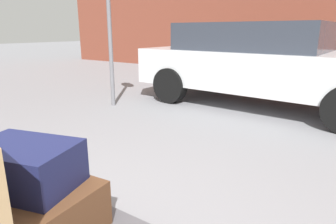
% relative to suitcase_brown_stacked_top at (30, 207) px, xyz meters
% --- Properties ---
extents(suitcase_brown_stacked_top, '(0.68, 0.51, 0.24)m').
position_rel_suitcase_brown_stacked_top_xyz_m(suitcase_brown_stacked_top, '(0.00, 0.00, 0.00)').
color(suitcase_brown_stacked_top, '#51331E').
rests_on(suitcase_brown_stacked_top, luggage_cart).
extents(duffel_bag_navy_topmost_pile, '(0.55, 0.45, 0.21)m').
position_rel_suitcase_brown_stacked_top_xyz_m(duffel_bag_navy_topmost_pile, '(0.00, 0.00, 0.22)').
color(duffel_bag_navy_topmost_pile, '#191E47').
rests_on(duffel_bag_navy_topmost_pile, suitcase_brown_stacked_top).
extents(parked_car, '(4.38, 2.08, 1.42)m').
position_rel_suitcase_brown_stacked_top_xyz_m(parked_car, '(-0.34, 4.55, 0.30)').
color(parked_car, silver).
rests_on(parked_car, ground_plane).
extents(no_parking_sign, '(0.49, 0.13, 2.41)m').
position_rel_suitcase_brown_stacked_top_xyz_m(no_parking_sign, '(-2.45, 3.01, 1.03)').
color(no_parking_sign, slate).
rests_on(no_parking_sign, ground_plane).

